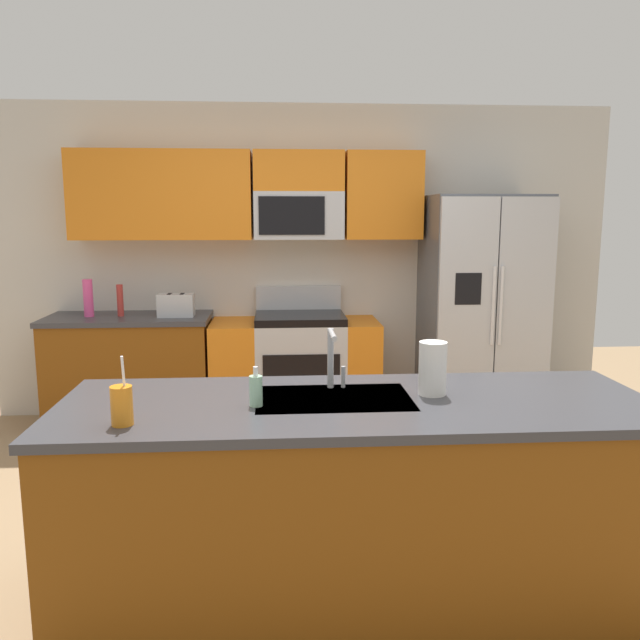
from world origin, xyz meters
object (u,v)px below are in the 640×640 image
object	(u,v)px
pepper_mill	(120,300)
bottle_pink	(88,298)
toaster	(176,305)
refrigerator	(481,310)
sink_faucet	(332,354)
drink_cup_orange	(122,405)
paper_towel_roll	(433,368)
range_oven	(295,369)
soap_dispenser	(256,390)

from	to	relation	value
pepper_mill	bottle_pink	size ratio (longest dim) A/B	0.85
toaster	refrigerator	bearing A→B (deg)	-0.45
pepper_mill	sink_faucet	world-z (taller)	sink_faucet
toaster	drink_cup_orange	world-z (taller)	drink_cup_orange
sink_faucet	refrigerator	bearing A→B (deg)	57.05
refrigerator	paper_towel_roll	size ratio (longest dim) A/B	7.71
pepper_mill	drink_cup_orange	bearing A→B (deg)	-76.55
paper_towel_roll	sink_faucet	bearing A→B (deg)	165.07
toaster	sink_faucet	bearing A→B (deg)	-64.52
pepper_mill	bottle_pink	bearing A→B (deg)	-178.74
sink_faucet	paper_towel_roll	xyz separation A→B (m)	(0.44, -0.12, -0.05)
range_oven	pepper_mill	xyz separation A→B (m)	(-1.39, -0.00, 0.58)
toaster	soap_dispenser	distance (m)	2.53
pepper_mill	paper_towel_roll	world-z (taller)	pepper_mill
sink_faucet	soap_dispenser	xyz separation A→B (m)	(-0.34, -0.24, -0.10)
pepper_mill	bottle_pink	world-z (taller)	bottle_pink
soap_dispenser	bottle_pink	bearing A→B (deg)	119.35
range_oven	refrigerator	world-z (taller)	refrigerator
range_oven	paper_towel_roll	size ratio (longest dim) A/B	5.67
refrigerator	pepper_mill	distance (m)	2.91
range_oven	bottle_pink	size ratio (longest dim) A/B	4.60
drink_cup_orange	soap_dispenser	distance (m)	0.55
soap_dispenser	toaster	bearing A→B (deg)	106.11
drink_cup_orange	paper_towel_roll	size ratio (longest dim) A/B	1.14
pepper_mill	soap_dispenser	world-z (taller)	pepper_mill
range_oven	drink_cup_orange	world-z (taller)	drink_cup_orange
refrigerator	bottle_pink	xyz separation A→B (m)	(-3.15, 0.06, 0.12)
pepper_mill	bottle_pink	distance (m)	0.25
pepper_mill	paper_towel_roll	size ratio (longest dim) A/B	1.05
range_oven	toaster	distance (m)	1.09
bottle_pink	sink_faucet	size ratio (longest dim) A/B	1.05
range_oven	bottle_pink	xyz separation A→B (m)	(-1.63, -0.01, 0.60)
bottle_pink	refrigerator	bearing A→B (deg)	-1.17
sink_faucet	paper_towel_roll	world-z (taller)	sink_faucet
toaster	drink_cup_orange	distance (m)	2.65
bottle_pink	sink_faucet	xyz separation A→B (m)	(1.74, -2.24, 0.02)
refrigerator	soap_dispenser	world-z (taller)	refrigerator
range_oven	paper_towel_roll	bearing A→B (deg)	-77.09
range_oven	soap_dispenser	size ratio (longest dim) A/B	8.00
bottle_pink	soap_dispenser	world-z (taller)	bottle_pink
pepper_mill	soap_dispenser	distance (m)	2.74
paper_towel_roll	range_oven	bearing A→B (deg)	102.91
pepper_mill	sink_faucet	distance (m)	2.70
bottle_pink	soap_dispenser	xyz separation A→B (m)	(1.39, -2.48, -0.08)
sink_faucet	drink_cup_orange	distance (m)	0.96
refrigerator	paper_towel_roll	bearing A→B (deg)	-112.96
sink_faucet	soap_dispenser	size ratio (longest dim) A/B	1.66
pepper_mill	range_oven	bearing A→B (deg)	0.10
paper_towel_roll	bottle_pink	bearing A→B (deg)	132.71
toaster	drink_cup_orange	bearing A→B (deg)	-85.70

